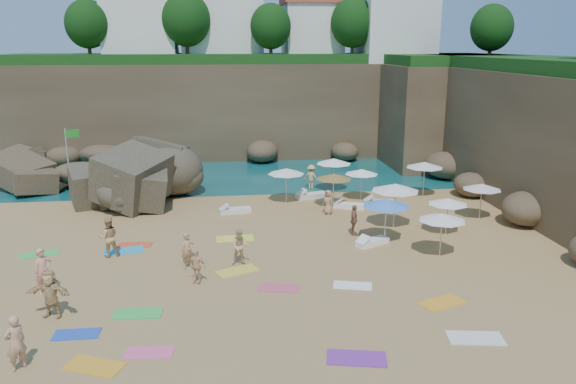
{
  "coord_description": "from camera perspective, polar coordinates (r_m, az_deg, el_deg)",
  "views": [
    {
      "loc": [
        -1.51,
        -25.58,
        9.61
      ],
      "look_at": [
        2.0,
        3.0,
        2.0
      ],
      "focal_mm": 35.0,
      "sensor_mm": 36.0,
      "label": 1
    }
  ],
  "objects": [
    {
      "name": "parasol_0",
      "position": [
        37.56,
        4.67,
        3.14
      ],
      "size": [
        2.36,
        2.36,
        2.23
      ],
      "color": "silver",
      "rests_on": "ground"
    },
    {
      "name": "parasol_1",
      "position": [
        35.6,
        7.48,
        2.05
      ],
      "size": [
        2.11,
        2.11,
        1.99
      ],
      "color": "silver",
      "rests_on": "ground"
    },
    {
      "name": "lounger_5",
      "position": [
        28.13,
        8.56,
        -5.05
      ],
      "size": [
        1.84,
        1.35,
        0.28
      ],
      "primitive_type": "cube",
      "rotation": [
        0.0,
        0.0,
        0.48
      ],
      "color": "white",
      "rests_on": "ground"
    },
    {
      "name": "lounger_0",
      "position": [
        33.1,
        -5.39,
        -1.88
      ],
      "size": [
        1.89,
        0.87,
        0.28
      ],
      "primitive_type": "cube",
      "rotation": [
        0.0,
        0.0,
        0.15
      ],
      "color": "silver",
      "rests_on": "ground"
    },
    {
      "name": "marina_masts",
      "position": [
        57.94,
        -22.13,
        7.18
      ],
      "size": [
        3.1,
        0.1,
        6.0
      ],
      "color": "white",
      "rests_on": "ground"
    },
    {
      "name": "parasol_3",
      "position": [
        33.28,
        19.12,
        0.51
      ],
      "size": [
        2.15,
        2.15,
        2.03
      ],
      "color": "silver",
      "rests_on": "ground"
    },
    {
      "name": "towel_2",
      "position": [
        19.02,
        -19.07,
        -16.39
      ],
      "size": [
        1.98,
        1.52,
        0.03
      ],
      "primitive_type": "cube",
      "rotation": [
        0.0,
        0.0,
        -0.41
      ],
      "color": "gold",
      "rests_on": "ground"
    },
    {
      "name": "parasol_6",
      "position": [
        33.82,
        4.67,
        1.58
      ],
      "size": [
        2.19,
        2.19,
        2.07
      ],
      "color": "silver",
      "rests_on": "ground"
    },
    {
      "name": "person_stand_4",
      "position": [
        32.63,
        4.09,
        -1.04
      ],
      "size": [
        0.75,
        0.79,
        1.44
      ],
      "primitive_type": "imported",
      "rotation": [
        0.0,
        0.0,
        -0.87
      ],
      "color": "tan",
      "rests_on": "ground"
    },
    {
      "name": "person_stand_6",
      "position": [
        19.34,
        -25.96,
        -13.6
      ],
      "size": [
        0.76,
        0.77,
        1.79
      ],
      "primitive_type": "imported",
      "rotation": [
        0.0,
        0.0,
        3.94
      ],
      "color": "tan",
      "rests_on": "ground"
    },
    {
      "name": "towel_12",
      "position": [
        28.8,
        -5.41,
        -4.72
      ],
      "size": [
        1.91,
        0.99,
        0.03
      ],
      "primitive_type": "cube",
      "rotation": [
        0.0,
        0.0,
        0.03
      ],
      "color": "#E7F23F",
      "rests_on": "ground"
    },
    {
      "name": "cliff_back",
      "position": [
        51.01,
        -3.05,
        8.47
      ],
      "size": [
        44.0,
        8.0,
        8.0
      ],
      "primitive_type": "cube",
      "color": "brown",
      "rests_on": "ground"
    },
    {
      "name": "towel_1",
      "position": [
        19.26,
        -13.94,
        -15.56
      ],
      "size": [
        1.6,
        0.88,
        0.03
      ],
      "primitive_type": "cube",
      "rotation": [
        0.0,
        0.0,
        -0.07
      ],
      "color": "#EC5B8B",
      "rests_on": "ground"
    },
    {
      "name": "towel_3",
      "position": [
        21.81,
        -15.05,
        -11.84
      ],
      "size": [
        1.8,
        0.95,
        0.03
      ],
      "primitive_type": "cube",
      "rotation": [
        0.0,
        0.0,
        -0.04
      ],
      "color": "green",
      "rests_on": "ground"
    },
    {
      "name": "clifftop_buildings",
      "position": [
        51.59,
        -2.11,
        16.61
      ],
      "size": [
        28.48,
        9.48,
        7.0
      ],
      "color": "white",
      "rests_on": "cliff_back"
    },
    {
      "name": "ground",
      "position": [
        27.36,
        -3.41,
        -5.78
      ],
      "size": [
        120.0,
        120.0,
        0.0
      ],
      "primitive_type": "plane",
      "color": "tan",
      "rests_on": "ground"
    },
    {
      "name": "towel_6",
      "position": [
        18.58,
        6.98,
        -16.41
      ],
      "size": [
        2.05,
        1.32,
        0.03
      ],
      "primitive_type": "cube",
      "rotation": [
        0.0,
        0.0,
        -0.21
      ],
      "color": "purple",
      "rests_on": "ground"
    },
    {
      "name": "parasol_2",
      "position": [
        37.21,
        13.72,
        2.7
      ],
      "size": [
        2.4,
        2.4,
        2.27
      ],
      "color": "silver",
      "rests_on": "ground"
    },
    {
      "name": "towel_9",
      "position": [
        23.11,
        -0.94,
        -9.73
      ],
      "size": [
        1.83,
        1.22,
        0.03
      ],
      "primitive_type": "cube",
      "rotation": [
        0.0,
        0.0,
        -0.25
      ],
      "color": "#D05166",
      "rests_on": "ground"
    },
    {
      "name": "person_stand_3",
      "position": [
        29.17,
        6.71,
        -2.87
      ],
      "size": [
        0.58,
        1.01,
        1.61
      ],
      "primitive_type": "imported",
      "rotation": [
        0.0,
        0.0,
        1.37
      ],
      "color": "#8F6547",
      "rests_on": "ground"
    },
    {
      "name": "lounger_4",
      "position": [
        32.02,
        15.22,
        -2.96
      ],
      "size": [
        1.7,
        0.98,
        0.25
      ],
      "primitive_type": "cube",
      "rotation": [
        0.0,
        0.0,
        -0.29
      ],
      "color": "white",
      "rests_on": "ground"
    },
    {
      "name": "towel_11",
      "position": [
        29.07,
        -23.96,
        -5.8
      ],
      "size": [
        1.88,
        1.33,
        0.03
      ],
      "primitive_type": "cube",
      "rotation": [
        0.0,
        0.0,
        0.31
      ],
      "color": "green",
      "rests_on": "ground"
    },
    {
      "name": "person_lie_1",
      "position": [
        23.86,
        -9.26,
        -8.69
      ],
      "size": [
        1.31,
        1.63,
        0.35
      ],
      "primitive_type": "imported",
      "rotation": [
        0.0,
        0.0,
        -0.39
      ],
      "color": "#F2C089",
      "rests_on": "ground"
    },
    {
      "name": "towel_5",
      "position": [
        23.48,
        6.58,
        -9.42
      ],
      "size": [
        1.72,
        1.16,
        0.03
      ],
      "primitive_type": "cube",
      "rotation": [
        0.0,
        0.0,
        -0.26
      ],
      "color": "white",
      "rests_on": "ground"
    },
    {
      "name": "lounger_1",
      "position": [
        35.01,
        9.28,
        -1.07
      ],
      "size": [
        2.01,
        0.98,
        0.3
      ],
      "primitive_type": "cube",
      "rotation": [
        0.0,
        0.0,
        -0.18
      ],
      "color": "silver",
      "rests_on": "ground"
    },
    {
      "name": "person_stand_5",
      "position": [
        37.38,
        -11.37,
        0.85
      ],
      "size": [
        1.46,
        1.07,
        1.56
      ],
      "primitive_type": "imported",
      "rotation": [
        0.0,
        0.0,
        0.51
      ],
      "color": "tan",
      "rests_on": "ground"
    },
    {
      "name": "flag_pole",
      "position": [
        38.48,
        -21.3,
        3.69
      ],
      "size": [
        0.85,
        0.33,
        4.48
      ],
      "color": "silver",
      "rests_on": "ground"
    },
    {
      "name": "towel_7",
      "position": [
        28.8,
        -15.3,
        -5.2
      ],
      "size": [
        1.68,
        0.92,
        0.03
      ],
      "primitive_type": "cube",
      "rotation": [
        0.0,
        0.0,
        -0.06
      ],
      "color": "#DE4C27",
      "rests_on": "ground"
    },
    {
      "name": "person_lie_3",
      "position": [
        22.49,
        -22.82,
        -11.06
      ],
      "size": [
        2.05,
        2.15,
        0.48
      ],
      "primitive_type": "imported",
      "rotation": [
        0.0,
        0.0,
        -0.25
      ],
      "color": "tan",
      "rests_on": "ground"
    },
    {
      "name": "towel_10",
      "position": [
        22.7,
        15.4,
        -10.77
      ],
      "size": [
        1.99,
        1.48,
        0.03
      ],
      "primitive_type": "cube",
      "rotation": [
        0.0,
        0.0,
        0.37
      ],
      "color": "orange",
      "rests_on": "ground"
    },
    {
      "name": "person_lie_5",
      "position": [
        25.43,
        -4.85,
        -6.7
      ],
      "size": [
        0.85,
        1.66,
        0.62
      ],
      "primitive_type": "imported",
      "rotation": [
        0.0,
        0.0,
        0.03
      ],
      "color": "#DAB57C",
      "rests_on": "ground"
    },
    {
      "name": "parasol_10",
      "position": [
        28.01,
        9.95,
        -1.08
      ],
      "size": [
        2.36,
        2.36,
        2.23
      ],
      "color": "silver",
      "rests_on": "ground"
    },
    {
      "name": "towel_8",
      "position": [
        28.14,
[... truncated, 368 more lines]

